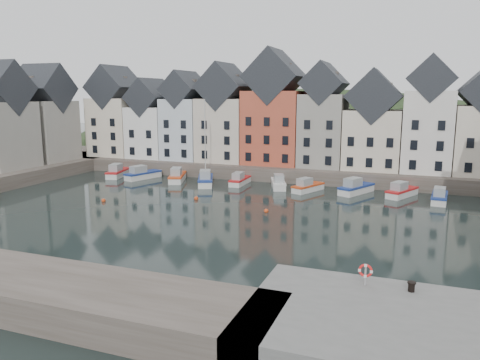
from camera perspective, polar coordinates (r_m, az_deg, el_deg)
The scene contains 19 objects.
ground at distance 49.36m, azimuth -5.22°, elevation -4.70°, with size 260.00×260.00×0.00m, color black.
far_quay at distance 76.70m, azimuth 4.51°, elevation 1.53°, with size 90.00×16.00×2.00m, color #4B433A.
near_quay at distance 25.80m, azimuth 21.80°, elevation -17.76°, with size 18.00×10.00×2.00m, color #60605E.
hillside at distance 105.63m, azimuth 8.30°, elevation -6.61°, with size 153.60×70.40×64.00m.
far_terrace at distance 73.12m, azimuth 6.60°, elevation 7.27°, with size 72.37×8.16×17.78m.
left_terrace at distance 80.12m, azimuth -24.87°, elevation 6.65°, with size 7.65×17.00×15.69m.
mooring_buoys at distance 55.68m, azimuth -6.56°, elevation -2.81°, with size 20.50×5.50×0.50m.
boat_a at distance 75.99m, azimuth -14.68°, elevation 0.91°, with size 3.28×6.38×2.35m.
boat_b at distance 73.23m, azimuth -11.85°, elevation 0.67°, with size 3.64×6.33×2.32m.
boat_c at distance 70.24m, azimuth -7.66°, elevation 0.40°, with size 3.89×6.48×2.38m.
boat_d at distance 67.05m, azimuth -4.23°, elevation 0.07°, with size 4.39×6.73×12.35m.
boat_e at distance 67.16m, azimuth -0.04°, elevation -0.05°, with size 1.75×5.38×2.06m.
boat_f at distance 65.06m, azimuth 4.71°, elevation -0.39°, with size 3.59×5.97×2.19m.
boat_g at distance 63.06m, azimuth 8.21°, elevation -0.84°, with size 3.67×5.65×2.08m.
boat_h at distance 62.98m, azimuth 13.91°, elevation -0.98°, with size 4.32×6.42×2.37m.
boat_i at distance 62.67m, azimuth 19.08°, elevation -1.36°, with size 4.01×5.95×2.20m.
boat_j at distance 61.06m, azimuth 23.13°, elevation -1.95°, with size 2.15×5.68×2.14m.
mooring_bollard at distance 28.41m, azimuth 20.18°, elevation -12.06°, with size 0.48×0.48×0.56m.
life_ring_post at distance 28.24m, azimuth 15.05°, elevation -10.69°, with size 0.80×0.17×1.30m.
Camera 1 is at (20.81, -42.86, 12.89)m, focal length 35.00 mm.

